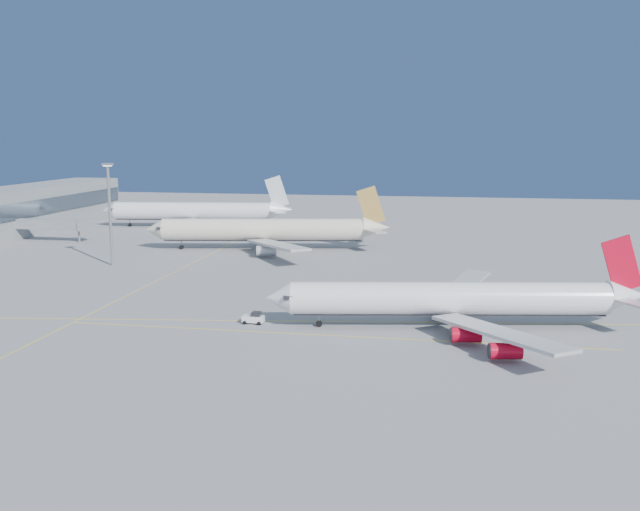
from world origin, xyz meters
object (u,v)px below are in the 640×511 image
Objects in this scene: airliner_virgin at (457,299)px; airliner_third at (197,211)px; pushback_tug at (254,318)px; light_mast at (110,206)px; airliner_etihad at (268,230)px.

airliner_virgin is 146.92m from airliner_third.
pushback_tug is 0.15× the size of light_mast.
airliner_etihad is (-51.81, 74.30, 0.70)m from airliner_virgin.
pushback_tug is at bearing -43.48° from light_mast.
pushback_tug is at bearing 176.77° from airliner_virgin.
airliner_etihad is 56.50m from airliner_third.
airliner_virgin is 0.95× the size of airliner_third.
light_mast reaches higher than airliner_third.
airliner_third is at bearing 117.28° from airliner_virgin.
airliner_etihad is at bearing 44.58° from light_mast.
pushback_tug is (54.21, -121.19, -4.54)m from airliner_third.
airliner_third is (-88.51, 117.26, 0.71)m from airliner_virgin.
airliner_virgin is 0.93× the size of airliner_etihad.
airliner_third is at bearing 93.72° from light_mast.
airliner_etihad reaches higher than airliner_virgin.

